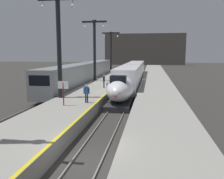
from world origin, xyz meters
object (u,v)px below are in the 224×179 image
Objects in this scene: passenger_mid_platform at (87,92)px; rolling_suitcase at (108,85)px; highspeed_train_main at (132,75)px; passenger_near_edge at (104,80)px; station_column_mid at (59,38)px; station_column_far at (95,45)px; station_column_distant at (111,48)px; departure_info_board at (63,88)px; regional_train_adjacent at (86,73)px.

passenger_mid_platform is 1.72× the size of rolling_suitcase.
highspeed_train_main is 22.79× the size of passenger_near_edge.
station_column_far is at bearing 90.00° from station_column_mid.
rolling_suitcase is (3.59, -7.91, -5.45)m from station_column_far.
passenger_mid_platform is at bearing -84.44° from station_column_distant.
station_column_distant reaches higher than highspeed_train_main.
passenger_near_edge is at bearing -178.16° from rolling_suitcase.
station_column_mid reaches higher than station_column_far.
station_column_mid is at bearing -115.14° from rolling_suitcase.
departure_info_board is (-1.93, -11.30, 1.20)m from rolling_suitcase.
highspeed_train_main is at bearing 14.34° from station_column_far.
station_column_far is (-5.90, -1.51, 4.88)m from highspeed_train_main.
departure_info_board is at bearing -101.56° from highspeed_train_main.
passenger_near_edge is at bearing -63.24° from regional_train_adjacent.
passenger_near_edge and passenger_mid_platform have the same top height.
passenger_near_edge is 11.38m from departure_info_board.
regional_train_adjacent is 17.26× the size of departure_info_board.
highspeed_train_main is 18.76m from station_column_mid.
station_column_distant reaches higher than rolling_suitcase.
station_column_distant is at bearing 80.97° from regional_train_adjacent.
station_column_distant is 9.27× the size of rolling_suitcase.
station_column_mid is 15.57m from station_column_far.
regional_train_adjacent is 37.27× the size of rolling_suitcase.
regional_train_adjacent is at bearing 100.10° from departure_info_board.
station_column_far reaches higher than rolling_suitcase.
station_column_far is at bearing 114.43° from rolling_suitcase.
departure_info_board is (3.86, -21.67, 0.43)m from regional_train_adjacent.
station_column_distant is at bearing 90.00° from station_column_far.
station_column_far is (2.20, -2.45, 4.68)m from regional_train_adjacent.
station_column_mid reaches higher than regional_train_adjacent.
passenger_near_edge is 0.88m from rolling_suitcase.
regional_train_adjacent is 4.02× the size of station_column_distant.
passenger_mid_platform is at bearing -33.24° from station_column_mid.
passenger_mid_platform is (3.31, -34.04, -4.49)m from station_column_distant.
rolling_suitcase is 11.53m from departure_info_board.
station_column_far reaches higher than passenger_near_edge.
passenger_mid_platform is at bearing -88.38° from passenger_near_edge.
station_column_far is at bearing 94.94° from departure_info_board.
rolling_suitcase is (3.59, 7.66, -5.61)m from station_column_mid.
departure_info_board is (-1.37, -11.28, 0.52)m from passenger_near_edge.
station_column_mid is 6.32m from passenger_mid_platform.
station_column_mid is at bearing -109.06° from highspeed_train_main.
passenger_near_edge reaches higher than rolling_suitcase.
passenger_mid_platform is (5.51, -20.20, -0.09)m from regional_train_adjacent.
passenger_near_edge is (3.04, -7.93, -4.76)m from station_column_far.
station_column_mid reaches higher than highspeed_train_main.
rolling_suitcase is at bearing -60.80° from regional_train_adjacent.
station_column_far is 18.67m from passenger_mid_platform.
station_column_mid reaches higher than rolling_suitcase.
highspeed_train_main is 3.88× the size of station_column_mid.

